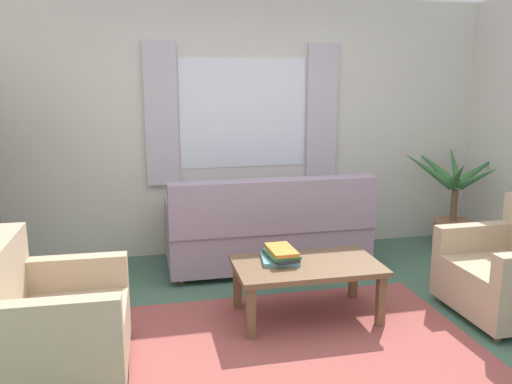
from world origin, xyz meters
name	(u,v)px	position (x,y,z in m)	size (l,w,h in m)	color
ground_plane	(306,349)	(0.00, 0.00, 0.00)	(6.24, 6.24, 0.00)	#476B56
wall_back	(242,128)	(0.00, 2.26, 1.30)	(5.32, 0.12, 2.60)	silver
window_with_curtains	(244,114)	(0.00, 2.18, 1.45)	(1.98, 0.07, 1.40)	white
area_rug	(306,348)	(0.00, 0.00, 0.01)	(2.37, 1.84, 0.01)	#9E4C47
couch	(268,231)	(0.11, 1.58, 0.37)	(1.90, 0.82, 0.92)	#998499
armchair_left	(49,321)	(-1.64, 0.04, 0.35)	(0.84, 0.86, 0.88)	tan
coffee_table	(307,270)	(0.15, 0.46, 0.38)	(1.10, 0.64, 0.44)	brown
book_stack_on_table	(281,255)	(-0.04, 0.56, 0.49)	(0.31, 0.35, 0.10)	#5B8E93
potted_plant	(452,208)	(2.18, 1.74, 0.45)	(1.17, 1.11, 1.09)	#9E6B4C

